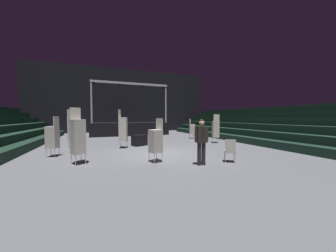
% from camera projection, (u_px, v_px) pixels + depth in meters
% --- Properties ---
extents(ground_plane, '(22.00, 30.00, 0.10)m').
position_uv_depth(ground_plane, '(161.00, 154.00, 9.20)').
color(ground_plane, '#515459').
extents(arena_end_wall, '(22.00, 0.30, 8.00)m').
position_uv_depth(arena_end_wall, '(124.00, 101.00, 23.02)').
color(arena_end_wall, black).
rests_on(arena_end_wall, ground_plane).
extents(bleacher_bank_right, '(4.50, 24.00, 2.70)m').
position_uv_depth(bleacher_bank_right, '(269.00, 124.00, 13.17)').
color(bleacher_bank_right, black).
rests_on(bleacher_bank_right, ground_plane).
extents(stage_riser, '(7.77, 3.35, 5.27)m').
position_uv_depth(stage_riser, '(129.00, 128.00, 19.09)').
color(stage_riser, black).
rests_on(stage_riser, ground_plane).
extents(man_with_tie, '(0.57, 0.27, 1.77)m').
position_uv_depth(man_with_tie, '(202.00, 139.00, 6.82)').
color(man_with_tie, black).
rests_on(man_with_tie, ground_plane).
extents(chair_stack_front_left, '(0.55, 0.55, 1.79)m').
position_uv_depth(chair_stack_front_left, '(156.00, 140.00, 7.28)').
color(chair_stack_front_left, '#B2B5BA').
rests_on(chair_stack_front_left, ground_plane).
extents(chair_stack_front_right, '(0.56, 0.56, 2.05)m').
position_uv_depth(chair_stack_front_right, '(216.00, 129.00, 12.84)').
color(chair_stack_front_right, '#B2B5BA').
rests_on(chair_stack_front_right, ground_plane).
extents(chair_stack_mid_left, '(0.54, 0.54, 1.71)m').
position_uv_depth(chair_stack_mid_left, '(192.00, 129.00, 15.58)').
color(chair_stack_mid_left, '#B2B5BA').
rests_on(chair_stack_mid_left, ground_plane).
extents(chair_stack_mid_right, '(0.60, 0.60, 2.31)m').
position_uv_depth(chair_stack_mid_right, '(73.00, 129.00, 10.82)').
color(chair_stack_mid_right, '#B2B5BA').
rests_on(chair_stack_mid_right, ground_plane).
extents(chair_stack_mid_centre, '(0.60, 0.60, 2.22)m').
position_uv_depth(chair_stack_mid_centre, '(78.00, 136.00, 6.98)').
color(chair_stack_mid_centre, '#B2B5BA').
rests_on(chair_stack_mid_centre, ground_plane).
extents(chair_stack_rear_left, '(0.55, 0.55, 1.88)m').
position_uv_depth(chair_stack_rear_left, '(53.00, 137.00, 8.31)').
color(chair_stack_rear_left, '#B2B5BA').
rests_on(chair_stack_rear_left, ground_plane).
extents(chair_stack_rear_right, '(0.56, 0.56, 2.31)m').
position_uv_depth(chair_stack_rear_right, '(123.00, 129.00, 10.64)').
color(chair_stack_rear_right, '#B2B5BA').
rests_on(chair_stack_rear_right, ground_plane).
extents(equipment_road_case, '(1.07, 0.92, 0.70)m').
position_uv_depth(equipment_road_case, '(139.00, 140.00, 11.60)').
color(equipment_road_case, black).
rests_on(equipment_road_case, ground_plane).
extents(loose_chair_near_man, '(0.61, 0.61, 0.95)m').
position_uv_depth(loose_chair_near_man, '(230.00, 149.00, 7.26)').
color(loose_chair_near_man, '#B2B5BA').
rests_on(loose_chair_near_man, ground_plane).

